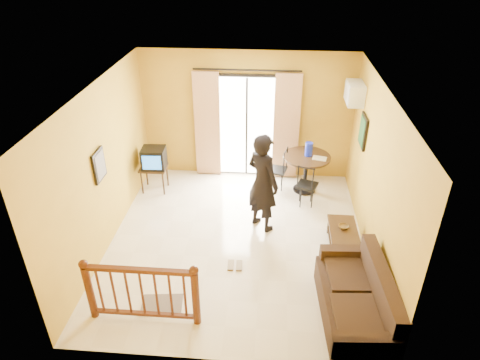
# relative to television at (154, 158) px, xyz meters

# --- Properties ---
(ground) EXTENTS (5.00, 5.00, 0.00)m
(ground) POSITION_rel_television_xyz_m (1.87, -1.61, -0.76)
(ground) COLOR beige
(ground) RESTS_ON ground
(room_shell) EXTENTS (5.00, 5.00, 5.00)m
(room_shell) POSITION_rel_television_xyz_m (1.87, -1.61, 0.94)
(room_shell) COLOR white
(room_shell) RESTS_ON ground
(balcony_door) EXTENTS (2.25, 0.14, 2.46)m
(balcony_door) POSITION_rel_television_xyz_m (1.87, 0.82, 0.42)
(balcony_door) COLOR black
(balcony_door) RESTS_ON ground
(tv_table) EXTENTS (0.55, 0.46, 0.55)m
(tv_table) POSITION_rel_television_xyz_m (-0.03, 0.00, -0.29)
(tv_table) COLOR black
(tv_table) RESTS_ON ground
(television) EXTENTS (0.50, 0.46, 0.43)m
(television) POSITION_rel_television_xyz_m (0.00, 0.00, 0.00)
(television) COLOR black
(television) RESTS_ON tv_table
(picture_left) EXTENTS (0.05, 0.42, 0.52)m
(picture_left) POSITION_rel_television_xyz_m (-0.35, -1.81, 0.79)
(picture_left) COLOR black
(picture_left) RESTS_ON room_shell
(dining_table) EXTENTS (0.98, 0.98, 0.82)m
(dining_table) POSITION_rel_television_xyz_m (3.16, 0.24, -0.11)
(dining_table) COLOR black
(dining_table) RESTS_ON ground
(water_jug) EXTENTS (0.16, 0.16, 0.29)m
(water_jug) POSITION_rel_television_xyz_m (3.19, 0.27, 0.20)
(water_jug) COLOR #1422BD
(water_jug) RESTS_ON dining_table
(serving_tray) EXTENTS (0.31, 0.24, 0.02)m
(serving_tray) POSITION_rel_television_xyz_m (3.41, 0.14, 0.06)
(serving_tray) COLOR beige
(serving_tray) RESTS_ON dining_table
(dining_chairs) EXTENTS (1.10, 1.09, 0.95)m
(dining_chairs) POSITION_rel_television_xyz_m (2.86, -0.03, -0.76)
(dining_chairs) COLOR black
(dining_chairs) RESTS_ON ground
(air_conditioner) EXTENTS (0.31, 0.60, 0.40)m
(air_conditioner) POSITION_rel_television_xyz_m (3.96, 0.34, 1.39)
(air_conditioner) COLOR white
(air_conditioner) RESTS_ON room_shell
(botanical_print) EXTENTS (0.05, 0.50, 0.60)m
(botanical_print) POSITION_rel_television_xyz_m (4.09, -0.31, 0.89)
(botanical_print) COLOR black
(botanical_print) RESTS_ON room_shell
(coffee_table) EXTENTS (0.48, 0.86, 0.38)m
(coffee_table) POSITION_rel_television_xyz_m (3.72, -1.63, -0.51)
(coffee_table) COLOR black
(coffee_table) RESTS_ON ground
(bowl) EXTENTS (0.19, 0.19, 0.05)m
(bowl) POSITION_rel_television_xyz_m (3.72, -1.60, -0.35)
(bowl) COLOR brown
(bowl) RESTS_ON coffee_table
(sofa) EXTENTS (0.97, 1.90, 0.88)m
(sofa) POSITION_rel_television_xyz_m (3.73, -3.27, -0.43)
(sofa) COLOR black
(sofa) RESTS_ON ground
(standing_person) EXTENTS (0.81, 0.79, 1.88)m
(standing_person) POSITION_rel_television_xyz_m (2.29, -1.13, 0.18)
(standing_person) COLOR black
(standing_person) RESTS_ON ground
(stair_balustrade) EXTENTS (1.63, 0.13, 1.04)m
(stair_balustrade) POSITION_rel_television_xyz_m (0.72, -3.51, -0.20)
(stair_balustrade) COLOR #471E0F
(stair_balustrade) RESTS_ON ground
(doormat) EXTENTS (0.64, 0.46, 0.02)m
(doormat) POSITION_rel_television_xyz_m (0.89, -3.24, -0.75)
(doormat) COLOR #60544D
(doormat) RESTS_ON ground
(sandals) EXTENTS (0.25, 0.25, 0.03)m
(sandals) POSITION_rel_television_xyz_m (1.90, -2.30, -0.75)
(sandals) COLOR brown
(sandals) RESTS_ON ground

